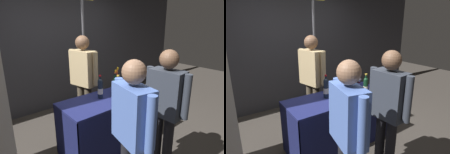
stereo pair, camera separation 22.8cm
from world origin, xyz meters
The scene contains 15 objects.
ground_plane centered at (0.00, 0.00, 0.00)m, with size 12.00×12.00×0.00m, color #38332D.
back_partition centered at (0.00, 1.85, 1.28)m, with size 7.49×0.12×2.55m, color #2D2D33.
tasting_table centered at (0.00, 0.00, 0.53)m, with size 1.55×0.64×0.78m.
featured_wine_bottle centered at (0.26, 0.20, 0.92)m, with size 0.07×0.07×0.31m.
display_bottle_0 centered at (-0.17, 0.06, 0.93)m, with size 0.07×0.07×0.34m.
display_bottle_1 centered at (0.05, -0.02, 0.93)m, with size 0.07×0.07×0.35m.
display_bottle_2 centered at (0.01, -0.12, 0.94)m, with size 0.08×0.08×0.35m.
display_bottle_3 centered at (0.39, -0.17, 0.92)m, with size 0.07×0.07×0.32m.
wine_glass_near_vendor centered at (0.51, 0.12, 0.89)m, with size 0.07×0.07×0.15m.
wine_glass_mid centered at (0.12, -0.13, 0.88)m, with size 0.08×0.08×0.13m.
flower_vase centered at (0.15, 0.11, 0.91)m, with size 0.10×0.10×0.40m.
vendor_presenter centered at (-0.08, 0.64, 0.98)m, with size 0.31×0.59×1.64m.
taster_foreground_right centered at (0.11, -0.84, 0.93)m, with size 0.24×0.56×1.56m.
taster_foreground_left centered at (-0.56, -0.95, 0.93)m, with size 0.29×0.57×1.56m.
booth_signpost centered at (0.19, 1.03, 1.42)m, with size 0.47×0.04×2.39m.
Camera 2 is at (-1.52, -2.17, 1.87)m, focal length 30.96 mm.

